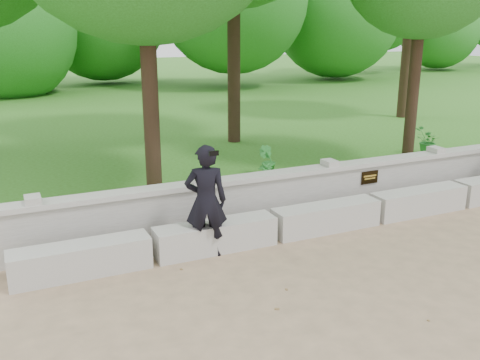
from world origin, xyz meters
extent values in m
plane|color=tan|center=(0.00, 0.00, 0.00)|extent=(80.00, 80.00, 0.00)
cube|color=#336217|center=(0.00, 14.00, 0.12)|extent=(40.00, 22.00, 0.25)
cube|color=beige|center=(-5.00, 1.90, 0.23)|extent=(1.90, 0.45, 0.45)
cube|color=beige|center=(-3.00, 1.90, 0.23)|extent=(1.90, 0.45, 0.45)
cube|color=beige|center=(-1.00, 1.90, 0.23)|extent=(1.90, 0.45, 0.45)
cube|color=beige|center=(1.00, 1.90, 0.23)|extent=(1.90, 0.45, 0.45)
cube|color=#B3B0A9|center=(0.00, 2.60, 0.41)|extent=(12.50, 0.25, 0.82)
cube|color=beige|center=(0.00, 2.60, 0.86)|extent=(12.50, 0.35, 0.08)
cube|color=black|center=(0.30, 2.46, 0.62)|extent=(0.36, 0.02, 0.24)
imported|color=black|center=(-3.19, 1.80, 0.85)|extent=(0.71, 0.57, 1.70)
cube|color=black|center=(-3.19, 1.46, 1.64)|extent=(0.14, 0.06, 0.07)
cylinder|color=#382619|center=(-3.29, 4.22, 2.40)|extent=(0.29, 0.29, 4.30)
cylinder|color=#382619|center=(0.02, 7.97, 2.78)|extent=(0.34, 0.34, 5.06)
cylinder|color=#382619|center=(2.66, 4.10, 2.16)|extent=(0.26, 0.26, 3.81)
cylinder|color=#382619|center=(6.90, 9.21, 2.60)|extent=(0.32, 0.32, 4.70)
imported|color=#29792D|center=(-1.39, 3.30, 0.52)|extent=(0.34, 0.34, 0.55)
imported|color=#29792D|center=(-0.73, 4.57, 0.56)|extent=(0.44, 0.43, 0.63)
imported|color=#29792D|center=(3.71, 4.60, 0.58)|extent=(0.68, 0.61, 0.66)
imported|color=#29792D|center=(-1.22, 3.70, 0.51)|extent=(0.39, 0.38, 0.52)
camera|label=1|loc=(-5.83, -5.14, 3.33)|focal=40.00mm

